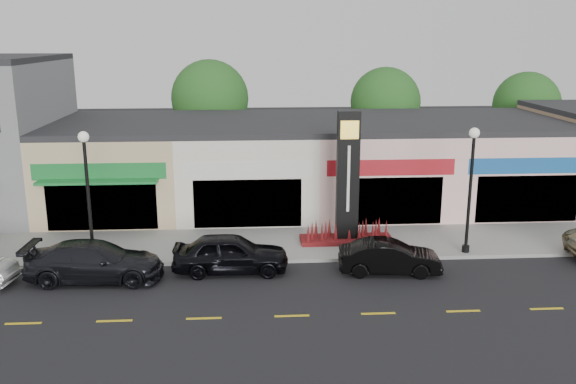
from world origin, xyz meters
name	(u,v)px	position (x,y,z in m)	size (l,w,h in m)	color
ground	(287,282)	(0.00, 0.00, 0.00)	(120.00, 120.00, 0.00)	black
sidewalk	(281,243)	(0.00, 4.35, 0.07)	(52.00, 4.30, 0.15)	gray
curb	(284,261)	(0.00, 2.10, 0.07)	(52.00, 0.20, 0.15)	gray
shop_beige	(121,165)	(-8.50, 11.46, 2.40)	(7.00, 10.85, 4.80)	tan
shop_cream	(248,163)	(-1.50, 11.47, 2.40)	(7.00, 10.01, 4.80)	beige
shop_pink_w	(371,161)	(5.50, 11.47, 2.40)	(7.00, 10.01, 4.80)	beige
shop_pink_e	(491,160)	(12.50, 11.47, 2.40)	(7.00, 10.01, 4.80)	beige
tree_rear_west	(210,98)	(-4.00, 19.50, 5.22)	(5.20, 5.20, 7.83)	#382619
tree_rear_mid	(385,102)	(8.00, 19.50, 4.88)	(4.80, 4.80, 7.29)	#382619
tree_rear_east	(526,105)	(18.00, 19.50, 4.63)	(4.60, 4.60, 6.94)	#382619
lamp_west_near	(87,183)	(-8.00, 2.50, 3.48)	(0.44, 0.44, 5.47)	black
lamp_east_near	(471,178)	(8.00, 2.50, 3.48)	(0.44, 0.44, 5.47)	black
pylon_sign	(347,197)	(3.00, 4.20, 2.27)	(4.20, 1.30, 6.00)	#570E16
car_dark_sedan	(95,261)	(-7.47, 0.68, 0.77)	(5.30, 2.16, 1.54)	black
car_black_sedan	(231,253)	(-2.19, 1.22, 0.79)	(4.65, 1.87, 1.58)	black
car_black_conv	(389,257)	(4.20, 0.68, 0.67)	(4.08, 1.42, 1.34)	black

